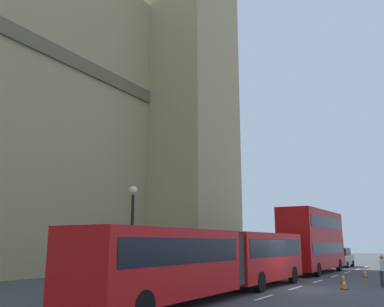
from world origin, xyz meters
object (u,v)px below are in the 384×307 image
pedestrian_near_cones (383,270)px  articulated_bus (219,257)px  sedan_lead (341,258)px  double_decker_bus (313,238)px  street_lamp (132,229)px  traffic_cone_west (344,284)px  traffic_cone_east (365,273)px  traffic_cone_middle (343,278)px

pedestrian_near_cones → articulated_bus: bearing=142.3°
sedan_lead → pedestrian_near_cones: (-18.47, -6.05, -0.00)m
double_decker_bus → street_lamp: 18.05m
traffic_cone_west → street_lamp: (-6.65, 8.88, 2.77)m
traffic_cone_east → pedestrian_near_cones: bearing=-163.3°
sedan_lead → traffic_cone_east: (-11.70, -4.02, -0.63)m
articulated_bus → double_decker_bus: 16.62m
traffic_cone_east → pedestrian_near_cones: pedestrian_near_cones is taller
double_decker_bus → traffic_cone_west: 11.93m
traffic_cone_west → traffic_cone_middle: size_ratio=1.00×
traffic_cone_west → pedestrian_near_cones: pedestrian_near_cones is taller
street_lamp → pedestrian_near_cones: bearing=-50.4°
traffic_cone_middle → traffic_cone_east: (5.02, -0.47, 0.00)m
sedan_lead → traffic_cone_middle: 17.10m
double_decker_bus → sedan_lead: size_ratio=2.47×
traffic_cone_middle → pedestrian_near_cones: (-1.76, -2.50, 0.63)m
traffic_cone_west → traffic_cone_middle: bearing=12.1°
traffic_cone_west → pedestrian_near_cones: size_ratio=0.34×
traffic_cone_east → double_decker_bus: bearing=63.8°
articulated_bus → traffic_cone_middle: articulated_bus is taller
double_decker_bus → pedestrian_near_cones: (-8.75, -6.05, -1.80)m
articulated_bus → double_decker_bus: size_ratio=1.64×
traffic_cone_west → street_lamp: street_lamp is taller
articulated_bus → traffic_cone_west: 7.39m
double_decker_bus → street_lamp: bearing=165.5°
traffic_cone_middle → traffic_cone_east: 5.04m
double_decker_bus → traffic_cone_west: (-10.82, -4.38, -2.43)m
traffic_cone_middle → traffic_cone_west: bearing=-167.9°
traffic_cone_east → traffic_cone_west: bearing=-177.7°
pedestrian_near_cones → traffic_cone_east: bearing=16.7°
articulated_bus → double_decker_bus: bearing=0.0°
sedan_lead → traffic_cone_middle: (-16.72, -3.55, -0.63)m
traffic_cone_west → street_lamp: 11.44m
pedestrian_near_cones → traffic_cone_middle: bearing=54.9°
articulated_bus → street_lamp: street_lamp is taller
double_decker_bus → traffic_cone_east: (-1.98, -4.02, -2.43)m
articulated_bus → traffic_cone_west: size_ratio=30.86×
traffic_cone_west → traffic_cone_east: (8.85, 0.36, 0.00)m
traffic_cone_west → traffic_cone_east: same height
sedan_lead → pedestrian_near_cones: 19.44m
double_decker_bus → pedestrian_near_cones: bearing=-145.3°
double_decker_bus → pedestrian_near_cones: double_decker_bus is taller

